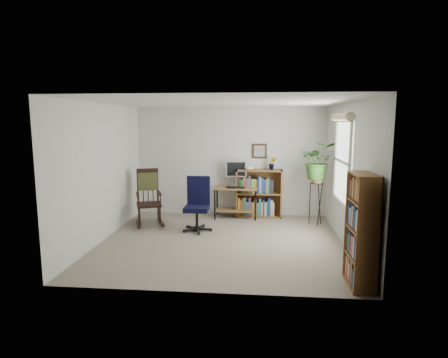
# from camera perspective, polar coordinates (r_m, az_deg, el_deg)

# --- Properties ---
(floor) EXTENTS (4.20, 4.00, 0.00)m
(floor) POSITION_cam_1_polar(r_m,az_deg,el_deg) (6.65, -0.32, -9.51)
(floor) COLOR gray
(floor) RESTS_ON ground
(ceiling) EXTENTS (4.20, 4.00, 0.00)m
(ceiling) POSITION_cam_1_polar(r_m,az_deg,el_deg) (6.33, -0.34, 11.63)
(ceiling) COLOR silver
(ceiling) RESTS_ON ground
(wall_back) EXTENTS (4.20, 0.00, 2.40)m
(wall_back) POSITION_cam_1_polar(r_m,az_deg,el_deg) (8.36, 1.02, 2.66)
(wall_back) COLOR silver
(wall_back) RESTS_ON ground
(wall_front) EXTENTS (4.20, 0.00, 2.40)m
(wall_front) POSITION_cam_1_polar(r_m,az_deg,el_deg) (4.42, -2.89, -2.73)
(wall_front) COLOR silver
(wall_front) RESTS_ON ground
(wall_left) EXTENTS (0.00, 4.00, 2.40)m
(wall_left) POSITION_cam_1_polar(r_m,az_deg,el_deg) (6.91, -17.95, 0.98)
(wall_left) COLOR silver
(wall_left) RESTS_ON ground
(wall_right) EXTENTS (0.00, 4.00, 2.40)m
(wall_right) POSITION_cam_1_polar(r_m,az_deg,el_deg) (6.52, 18.37, 0.52)
(wall_right) COLOR silver
(wall_right) RESTS_ON ground
(window) EXTENTS (0.12, 1.20, 1.50)m
(window) POSITION_cam_1_polar(r_m,az_deg,el_deg) (6.77, 17.56, 2.56)
(window) COLOR silver
(window) RESTS_ON wall_right
(desk) EXTENTS (0.94, 0.52, 0.68)m
(desk) POSITION_cam_1_polar(r_m,az_deg,el_deg) (8.19, 1.79, -3.58)
(desk) COLOR olive
(desk) RESTS_ON floor
(monitor) EXTENTS (0.46, 0.16, 0.56)m
(monitor) POSITION_cam_1_polar(r_m,az_deg,el_deg) (8.22, 1.87, 0.85)
(monitor) COLOR silver
(monitor) RESTS_ON desk
(keyboard) EXTENTS (0.40, 0.15, 0.02)m
(keyboard) POSITION_cam_1_polar(r_m,az_deg,el_deg) (8.00, 1.75, -1.30)
(keyboard) COLOR black
(keyboard) RESTS_ON desk
(office_chair) EXTENTS (0.59, 0.59, 1.06)m
(office_chair) POSITION_cam_1_polar(r_m,az_deg,el_deg) (7.15, -4.18, -3.85)
(office_chair) COLOR black
(office_chair) RESTS_ON floor
(rocking_chair) EXTENTS (0.91, 1.14, 1.15)m
(rocking_chair) POSITION_cam_1_polar(r_m,az_deg,el_deg) (7.72, -11.40, -2.69)
(rocking_chair) COLOR black
(rocking_chair) RESTS_ON floor
(low_bookshelf) EXTENTS (1.00, 0.33, 1.05)m
(low_bookshelf) POSITION_cam_1_polar(r_m,az_deg,el_deg) (8.25, 5.33, -2.18)
(low_bookshelf) COLOR brown
(low_bookshelf) RESTS_ON floor
(tall_bookshelf) EXTENTS (0.27, 0.63, 1.45)m
(tall_bookshelf) POSITION_cam_1_polar(r_m,az_deg,el_deg) (5.05, 20.18, -7.37)
(tall_bookshelf) COLOR brown
(tall_bookshelf) RESTS_ON floor
(plant_stand) EXTENTS (0.37, 0.37, 1.01)m
(plant_stand) POSITION_cam_1_polar(r_m,az_deg,el_deg) (7.81, 13.90, -3.18)
(plant_stand) COLOR black
(plant_stand) RESTS_ON floor
(spider_plant) EXTENTS (1.69, 1.88, 1.46)m
(spider_plant) POSITION_cam_1_polar(r_m,az_deg,el_deg) (7.66, 14.22, 5.36)
(spider_plant) COLOR #2F6122
(spider_plant) RESTS_ON plant_stand
(potted_plant_small) EXTENTS (0.13, 0.24, 0.11)m
(potted_plant_small) POSITION_cam_1_polar(r_m,az_deg,el_deg) (8.18, 7.35, 1.80)
(potted_plant_small) COLOR #2F6122
(potted_plant_small) RESTS_ON low_bookshelf
(framed_picture) EXTENTS (0.32, 0.04, 0.32)m
(framed_picture) POSITION_cam_1_polar(r_m,az_deg,el_deg) (8.28, 5.42, 4.26)
(framed_picture) COLOR black
(framed_picture) RESTS_ON wall_back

